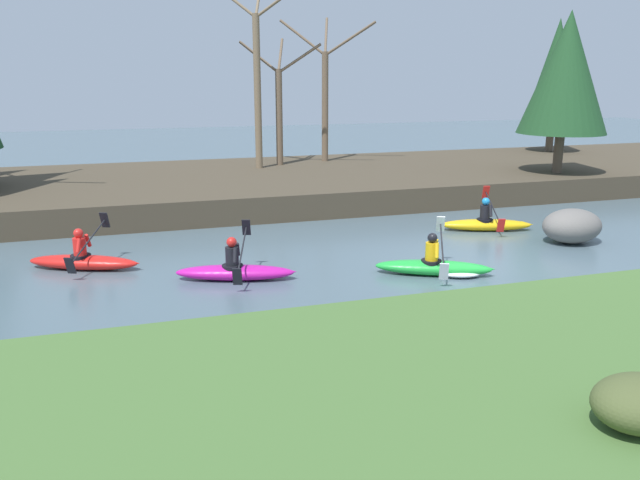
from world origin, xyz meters
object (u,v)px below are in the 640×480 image
kayaker_middle (438,267)px  boulder_midstream (572,226)px  kayaker_lead (487,223)px  kayaker_far_back (84,260)px  kayaker_trailing (236,270)px

kayaker_middle → boulder_midstream: (4.91, 1.52, 0.28)m
kayaker_lead → kayaker_middle: bearing=-116.9°
kayaker_lead → kayaker_middle: size_ratio=1.02×
kayaker_middle → kayaker_far_back: 8.46m
kayaker_trailing → kayaker_far_back: 3.85m
kayaker_lead → kayaker_far_back: size_ratio=1.01×
kayaker_trailing → boulder_midstream: kayaker_trailing is taller
kayaker_middle → boulder_midstream: 5.15m
kayaker_lead → boulder_midstream: 2.45m
kayaker_lead → kayaker_trailing: (-8.02, -2.41, 0.00)m
kayaker_lead → kayaker_far_back: (-11.37, -0.52, 0.00)m
kayaker_lead → kayaker_middle: (-3.44, -3.47, -0.02)m
boulder_midstream → kayaker_middle: bearing=-162.8°
kayaker_far_back → kayaker_middle: bearing=3.0°
kayaker_far_back → boulder_midstream: 12.92m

